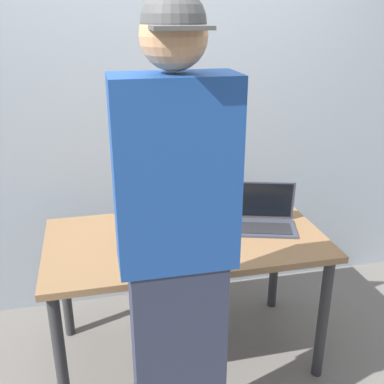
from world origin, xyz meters
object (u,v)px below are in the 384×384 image
(laptop, at_px, (262,216))
(beer_bottle_green, at_px, (130,230))
(beer_bottle_amber, at_px, (136,217))
(person_figure, at_px, (177,259))

(laptop, xyz_separation_m, beer_bottle_green, (-0.73, -0.10, 0.05))
(beer_bottle_amber, relative_size, person_figure, 0.15)
(laptop, relative_size, beer_bottle_green, 1.47)
(beer_bottle_green, distance_m, person_figure, 0.60)
(laptop, distance_m, beer_bottle_green, 0.74)
(beer_bottle_amber, bearing_deg, laptop, -3.52)
(person_figure, bearing_deg, beer_bottle_amber, 96.43)
(beer_bottle_green, bearing_deg, beer_bottle_amber, 73.73)
(laptop, distance_m, beer_bottle_amber, 0.69)
(laptop, relative_size, beer_bottle_amber, 1.44)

